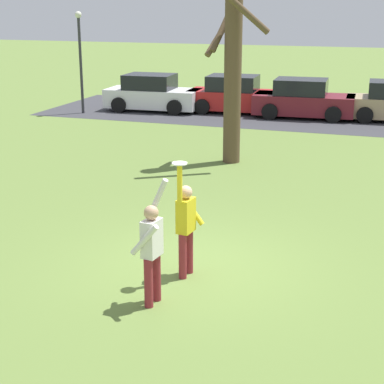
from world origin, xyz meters
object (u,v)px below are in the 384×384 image
(frisbee_disc, at_px, (180,163))
(lamppost_by_lot, at_px, (80,52))
(bare_tree_tall, at_px, (233,60))
(parked_car_white, at_px, (152,94))
(person_catcher, at_px, (186,223))
(person_defender, at_px, (152,246))
(parked_car_red, at_px, (235,96))
(parked_car_maroon, at_px, (303,100))

(frisbee_disc, bearing_deg, lamppost_by_lot, 123.36)
(frisbee_disc, height_order, bare_tree_tall, bare_tree_tall)
(parked_car_white, bearing_deg, frisbee_disc, -69.10)
(frisbee_disc, height_order, parked_car_white, frisbee_disc)
(person_catcher, bearing_deg, parked_car_white, -148.86)
(person_catcher, xyz_separation_m, person_defender, (-0.15, -1.19, -0.00))
(bare_tree_tall, bearing_deg, parked_car_red, 103.93)
(frisbee_disc, bearing_deg, bare_tree_tall, 99.19)
(person_catcher, distance_m, parked_car_red, 17.16)
(parked_car_red, bearing_deg, parked_car_maroon, -8.76)
(parked_car_maroon, bearing_deg, lamppost_by_lot, -170.48)
(person_catcher, height_order, parked_car_maroon, person_catcher)
(parked_car_maroon, bearing_deg, bare_tree_tall, -98.51)
(person_catcher, distance_m, person_defender, 1.20)
(person_catcher, bearing_deg, frisbee_disc, -0.00)
(bare_tree_tall, bearing_deg, person_catcher, -80.37)
(person_defender, height_order, parked_car_white, person_defender)
(parked_car_red, bearing_deg, parked_car_white, -171.76)
(parked_car_maroon, xyz_separation_m, lamppost_by_lot, (-9.20, -1.97, 1.86))
(person_defender, distance_m, parked_car_red, 18.29)
(parked_car_red, relative_size, bare_tree_tall, 0.72)
(person_catcher, height_order, parked_car_white, person_catcher)
(frisbee_disc, distance_m, parked_car_red, 17.43)
(person_defender, distance_m, lamppost_by_lot, 18.44)
(person_catcher, relative_size, frisbee_disc, 8.19)
(parked_car_white, height_order, parked_car_red, same)
(person_catcher, bearing_deg, bare_tree_tall, -163.08)
(parked_car_red, distance_m, bare_tree_tall, 9.18)
(person_catcher, xyz_separation_m, parked_car_white, (-7.12, 16.11, -0.25))
(parked_car_white, bearing_deg, lamppost_by_lot, -150.83)
(parked_car_maroon, bearing_deg, parked_car_red, 171.24)
(person_defender, bearing_deg, person_catcher, 0.00)
(frisbee_disc, relative_size, parked_car_red, 0.06)
(parked_car_red, bearing_deg, bare_tree_tall, -78.65)
(person_catcher, height_order, person_defender, person_catcher)
(person_catcher, bearing_deg, person_defender, 0.00)
(parked_car_white, distance_m, parked_car_red, 3.66)
(parked_car_white, height_order, parked_car_maroon, same)
(person_catcher, relative_size, parked_car_white, 0.50)
(frisbee_disc, relative_size, lamppost_by_lot, 0.06)
(bare_tree_tall, bearing_deg, person_defender, -82.48)
(frisbee_disc, distance_m, parked_car_maroon, 16.75)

